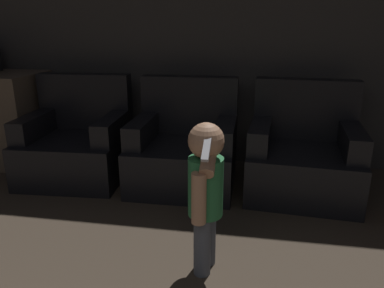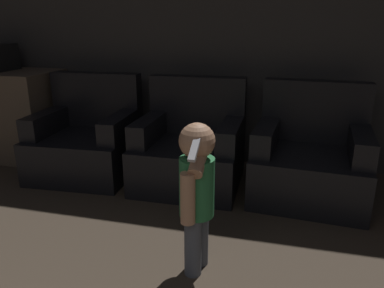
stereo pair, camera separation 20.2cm
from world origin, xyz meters
name	(u,v)px [view 1 (the left image)]	position (x,y,z in m)	size (l,w,h in m)	color
wall_back	(216,32)	(0.00, 4.50, 1.30)	(8.40, 0.05, 2.60)	#33302D
armchair_left	(78,143)	(-1.21, 3.84, 0.31)	(0.93, 0.88, 0.93)	black
armchair_middle	(185,149)	(-0.19, 3.84, 0.31)	(0.89, 0.84, 0.93)	black
armchair_right	(303,156)	(0.83, 3.84, 0.31)	(0.95, 0.90, 0.93)	black
person_toddler	(205,187)	(0.16, 2.62, 0.53)	(0.20, 0.35, 0.89)	#474C56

